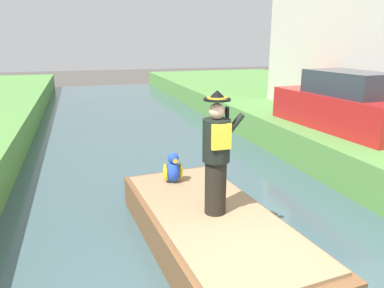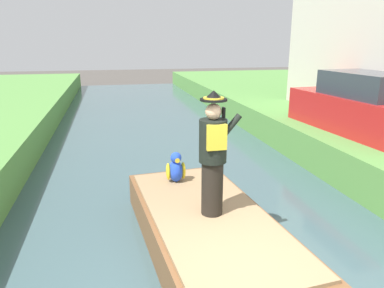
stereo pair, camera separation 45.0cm
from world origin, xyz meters
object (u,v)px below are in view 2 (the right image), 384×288
parked_car_red (362,107)px  parrot_plush (176,169)px  boat (208,231)px  person_pirate (213,155)px

parked_car_red → parrot_plush: bearing=-161.0°
boat → person_pirate: person_pirate is taller
person_pirate → parked_car_red: person_pirate is taller
boat → parrot_plush: parrot_plush is taller
person_pirate → parked_car_red: size_ratio=0.45×
boat → parrot_plush: bearing=100.3°
person_pirate → boat: bearing=160.5°
boat → person_pirate: 1.24m
parked_car_red → boat: bearing=-147.2°
person_pirate → parked_car_red: 5.77m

